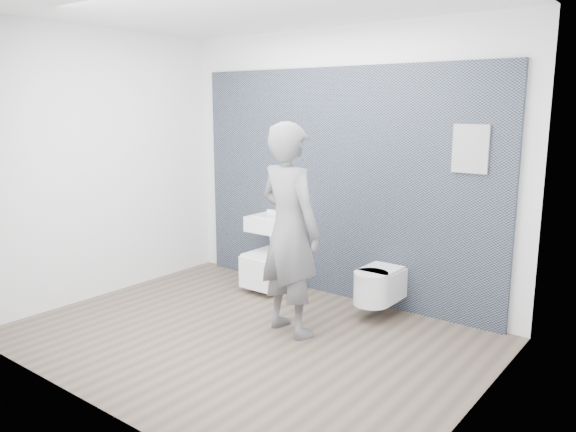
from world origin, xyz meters
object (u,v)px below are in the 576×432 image
Objects in this scene: washbasin at (275,224)px; visitor at (290,230)px; toilet_rounded at (377,285)px; toilet_square at (271,266)px.

visitor reaches higher than washbasin.
washbasin is at bearing -33.95° from visitor.
washbasin reaches higher than toilet_rounded.
washbasin is 0.95× the size of toilet_rounded.
toilet_square is 1.38m from visitor.
toilet_square reaches higher than toilet_rounded.
toilet_square is at bearing 179.72° from toilet_rounded.
toilet_rounded is 1.12m from visitor.
toilet_square is at bearing -90.00° from washbasin.
visitor is (-0.45, -0.81, 0.63)m from toilet_rounded.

